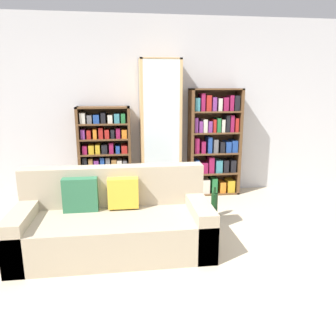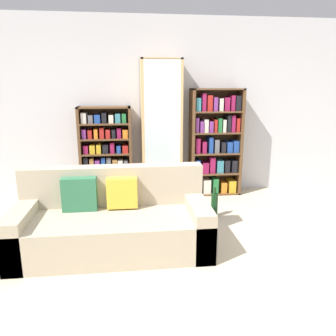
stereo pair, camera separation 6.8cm
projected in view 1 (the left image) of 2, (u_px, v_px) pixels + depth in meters
The scene contains 7 objects.
ground_plane at pixel (181, 276), 2.98m from camera, with size 16.00×16.00×0.00m, color beige.
wall_back at pixel (154, 108), 5.08m from camera, with size 6.64×0.06×2.70m.
couch at pixel (114, 223), 3.43m from camera, with size 1.98×0.88×0.83m.
bookshelf_left at pixel (105, 155), 4.94m from camera, with size 0.78×0.32×1.39m.
display_cabinet at pixel (160, 130), 4.95m from camera, with size 0.60×0.36×2.07m.
bookshelf_right at pixel (214, 144), 5.13m from camera, with size 0.79×0.32×1.65m.
wine_bottle at pixel (214, 205), 4.31m from camera, with size 0.09×0.09×0.40m.
Camera 1 is at (-0.47, -2.62, 1.67)m, focal length 35.00 mm.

